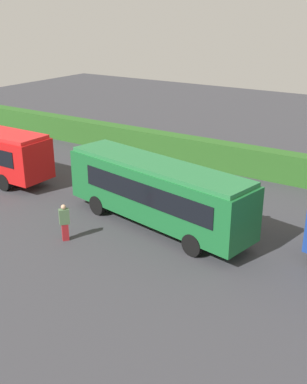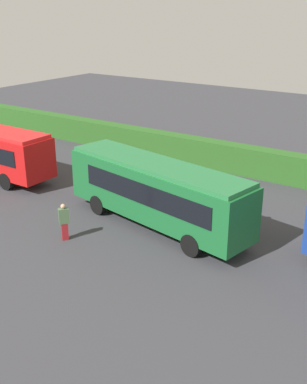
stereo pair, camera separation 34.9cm
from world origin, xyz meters
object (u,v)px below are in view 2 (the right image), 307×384
Objects in this scene: bus_green at (156,190)px; traffic_cone at (130,175)px; person_left at (64,221)px; person_center at (244,210)px.

traffic_cone is (-4.94, 4.46, -1.54)m from bus_green.
person_left is 0.96× the size of person_center.
person_left reaches higher than traffic_cone.
person_center is at bearing -98.94° from person_left.
person_left is 8.32m from traffic_cone.
traffic_cone is at bearing -31.59° from bus_green.
person_left is (-2.63, -3.51, -0.93)m from bus_green.
person_center is 8.83m from traffic_cone.
traffic_cone is at bearing -35.05° from person_left.
bus_green is at bearing -88.10° from person_left.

